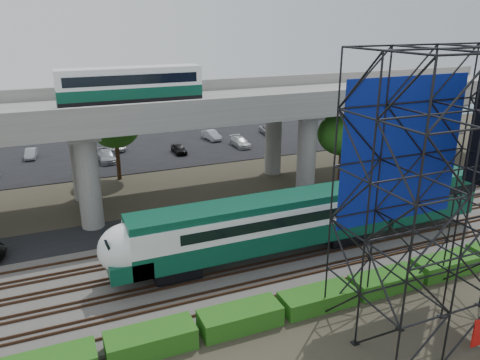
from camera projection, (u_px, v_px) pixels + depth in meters
name	position (u px, v px, depth m)	size (l,w,h in m)	color
ground	(270.00, 275.00, 31.32)	(140.00, 140.00, 0.00)	#474233
ballast_bed	(257.00, 260.00, 33.03)	(90.00, 12.00, 0.20)	slate
service_road	(216.00, 217.00, 40.44)	(90.00, 5.00, 0.08)	black
parking_lot	(154.00, 150.00, 60.87)	(90.00, 18.00, 0.08)	black
harbor_water	(124.00, 118.00, 80.01)	(140.00, 40.00, 0.03)	slate
rail_tracks	(258.00, 258.00, 32.97)	(90.00, 9.52, 0.16)	#472D1E
commuter_train	(292.00, 218.00, 33.10)	(29.30, 3.06, 4.30)	black
overpass	(189.00, 112.00, 42.39)	(80.00, 12.00, 12.40)	#9E9B93
scaffold_tower	(439.00, 200.00, 23.97)	(9.36, 6.36, 15.00)	black
hedge_strip	(318.00, 298.00, 27.77)	(34.60, 1.80, 1.20)	#1E5513
trees	(144.00, 145.00, 41.83)	(40.94, 16.94, 7.69)	#382314
parked_cars	(160.00, 145.00, 60.68)	(38.75, 9.67, 1.30)	white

